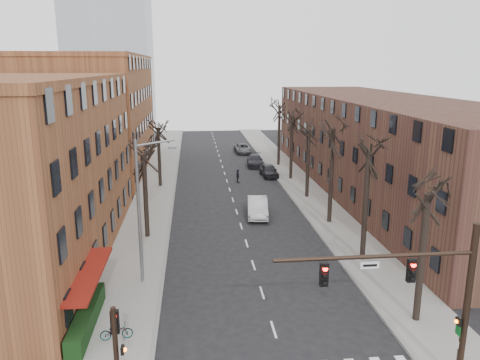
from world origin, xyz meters
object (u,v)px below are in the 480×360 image
object	(u,v)px
parked_car_near	(269,170)
bicycle	(116,331)
silver_sedan	(257,207)
parked_car_mid	(255,161)

from	to	relation	value
parked_car_near	bicycle	size ratio (longest dim) A/B	2.84
silver_sedan	bicycle	xyz separation A→B (m)	(-9.57, -18.89, -0.27)
silver_sedan	parked_car_near	bearing A→B (deg)	82.93
silver_sedan	bicycle	world-z (taller)	silver_sedan
parked_car_near	parked_car_mid	xyz separation A→B (m)	(-0.89, 6.34, -0.02)
bicycle	parked_car_near	bearing A→B (deg)	-27.83
silver_sedan	parked_car_near	size ratio (longest dim) A/B	1.13
parked_car_near	bicycle	world-z (taller)	parked_car_near
silver_sedan	parked_car_mid	world-z (taller)	silver_sedan
parked_car_mid	bicycle	world-z (taller)	parked_car_mid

